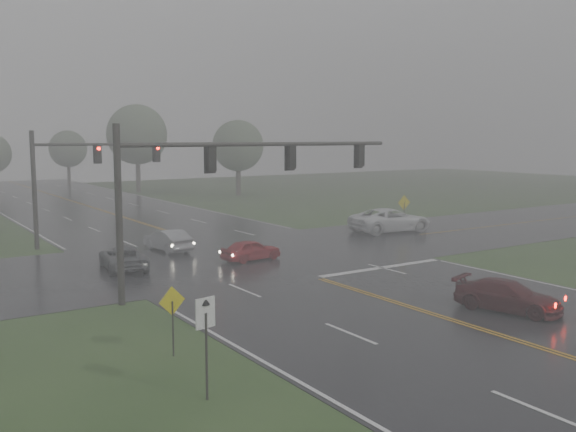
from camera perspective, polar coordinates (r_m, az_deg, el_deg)
ground at (r=23.75m, az=23.74°, el=-11.44°), size 180.00×180.00×0.00m
main_road at (r=38.02m, az=-2.44°, el=-3.97°), size 18.00×160.00×0.02m
cross_street at (r=39.72m, az=-3.92°, el=-3.50°), size 120.00×14.00×0.02m
stop_bar at (r=36.20m, az=8.33°, el=-4.61°), size 8.50×0.50×0.01m
sedan_maroon at (r=28.73m, az=18.91°, el=-8.02°), size 3.12×4.77×1.29m
sedan_red at (r=38.01m, az=-3.30°, el=-3.98°), size 3.78×1.80×1.25m
sedan_silver at (r=41.78m, az=-10.62°, el=-3.08°), size 1.82×4.29×1.38m
car_grey at (r=36.75m, az=-14.42°, el=-4.58°), size 2.68×4.78×1.26m
pickup_white at (r=49.83m, az=9.08°, el=-1.40°), size 6.74×3.62×1.80m
signal_gantry_near at (r=30.11m, az=-6.45°, el=3.69°), size 14.99×0.34×7.85m
signal_gantry_far at (r=45.39m, az=-16.25°, el=4.43°), size 14.18×0.39×7.66m
sign_diamond_west at (r=21.83m, az=-10.25°, el=-8.16°), size 0.98×0.18×2.38m
sign_arrow_white at (r=18.09m, az=-7.33°, el=-9.91°), size 0.64×0.17×2.92m
sign_diamond_east at (r=50.28m, az=10.28°, el=0.81°), size 1.16×0.13×2.79m
tree_ne_a at (r=85.45m, az=-13.27°, el=7.06°), size 7.74×7.74×11.37m
tree_e_near at (r=79.72m, az=-4.47°, el=6.24°), size 6.32×6.32×9.29m
tree_n_far at (r=102.46m, az=-18.98°, el=5.66°), size 5.55×5.55×8.16m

